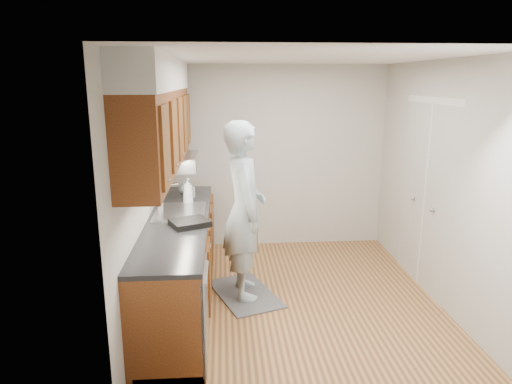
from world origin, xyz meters
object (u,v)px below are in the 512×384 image
person (244,199)px  soap_bottle_c (184,187)px  soap_bottle_a (188,191)px  dish_rack (190,223)px  soda_can (187,195)px  soap_bottle_b (191,190)px

person → soap_bottle_c: (-0.70, 0.89, -0.06)m
soap_bottle_a → dish_rack: size_ratio=0.87×
soap_bottle_c → soap_bottle_a: bearing=-80.0°
person → soda_can: 0.84m
soap_bottle_c → soda_can: 0.36m
person → soap_bottle_a: (-0.61, 0.39, 0.00)m
soap_bottle_a → soap_bottle_b: 0.28m
person → soda_can: bearing=44.3°
dish_rack → soap_bottle_a: bearing=70.3°
soda_can → soap_bottle_c: bearing=100.1°
person → soap_bottle_a: size_ratio=7.16×
person → soda_can: person is taller
dish_rack → person: bearing=12.5°
soap_bottle_c → dish_rack: size_ratio=0.48×
soap_bottle_c → soda_can: size_ratio=1.31×
soap_bottle_a → soap_bottle_c: soap_bottle_a is taller
soap_bottle_a → dish_rack: (0.07, -0.80, -0.12)m
soap_bottle_a → dish_rack: 0.81m
soap_bottle_a → soap_bottle_c: bearing=100.0°
soap_bottle_c → person: bearing=-51.8°
soap_bottle_b → soap_bottle_c: 0.24m
soda_can → dish_rack: 0.95m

